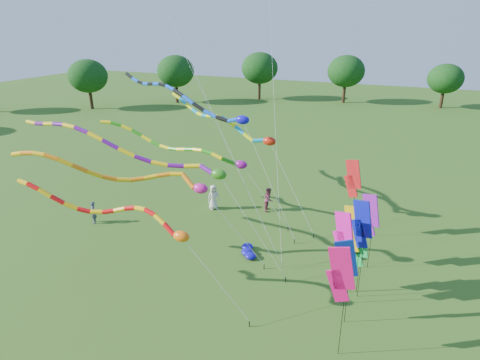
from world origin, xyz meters
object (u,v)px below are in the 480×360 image
at_px(tube_kite_red, 123,215).
at_px(person_a, 213,197).
at_px(tube_kite_orange, 132,175).
at_px(person_b, 93,212).
at_px(blue_nylon_heap, 249,254).
at_px(person_c, 269,199).

distance_m(tube_kite_red, person_a, 11.24).
height_order(tube_kite_orange, person_b, tube_kite_orange).
bearing_deg(tube_kite_red, person_a, 91.27).
bearing_deg(blue_nylon_heap, tube_kite_red, -125.94).
relative_size(tube_kite_red, blue_nylon_heap, 8.54).
distance_m(blue_nylon_heap, person_a, 6.99).
distance_m(person_a, person_c, 4.02).
bearing_deg(person_c, person_b, 115.72).
relative_size(tube_kite_red, tube_kite_orange, 0.89).
bearing_deg(person_b, person_a, 90.50).
relative_size(tube_kite_red, person_a, 6.13).
relative_size(blue_nylon_heap, person_b, 0.85).
bearing_deg(person_a, tube_kite_orange, -145.14).
height_order(tube_kite_orange, blue_nylon_heap, tube_kite_orange).
xyz_separation_m(tube_kite_red, person_b, (-7.24, 5.45, -3.70)).
relative_size(tube_kite_orange, blue_nylon_heap, 9.61).
distance_m(blue_nylon_heap, person_b, 11.33).
height_order(tube_kite_red, person_c, tube_kite_red).
distance_m(person_b, person_c, 12.18).
xyz_separation_m(tube_kite_orange, person_c, (4.61, 9.13, -4.38)).
relative_size(tube_kite_orange, person_a, 6.90).
xyz_separation_m(person_a, person_c, (3.79, 1.33, -0.06)).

